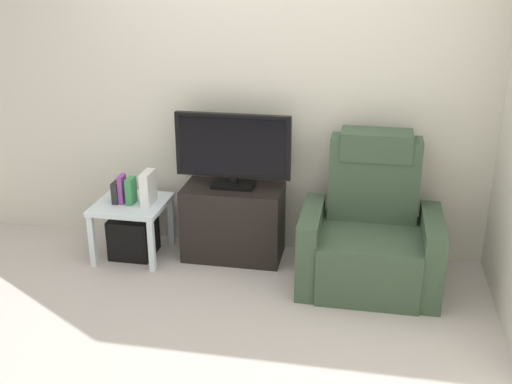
{
  "coord_description": "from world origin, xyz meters",
  "views": [
    {
      "loc": [
        0.92,
        -3.45,
        2.25
      ],
      "look_at": [
        0.18,
        0.5,
        0.7
      ],
      "focal_mm": 43.38,
      "sensor_mm": 36.0,
      "label": 1
    }
  ],
  "objects_px": {
    "book_middle": "(122,189)",
    "game_console": "(148,188)",
    "television": "(233,149)",
    "tv_stand": "(233,222)",
    "book_rightmost": "(131,191)",
    "side_table": "(132,210)",
    "book_leftmost": "(117,192)",
    "recliner_armchair": "(370,235)",
    "subwoofer_box": "(134,236)"
  },
  "relations": [
    {
      "from": "book_leftmost",
      "to": "book_middle",
      "type": "height_order",
      "value": "book_middle"
    },
    {
      "from": "television",
      "to": "book_leftmost",
      "type": "xyz_separation_m",
      "value": [
        -0.89,
        -0.16,
        -0.35
      ]
    },
    {
      "from": "tv_stand",
      "to": "book_middle",
      "type": "bearing_deg",
      "value": -170.56
    },
    {
      "from": "tv_stand",
      "to": "television",
      "type": "distance_m",
      "value": 0.59
    },
    {
      "from": "book_leftmost",
      "to": "game_console",
      "type": "bearing_deg",
      "value": 6.98
    },
    {
      "from": "television",
      "to": "book_middle",
      "type": "distance_m",
      "value": 0.92
    },
    {
      "from": "subwoofer_box",
      "to": "game_console",
      "type": "xyz_separation_m",
      "value": [
        0.15,
        0.01,
        0.41
      ]
    },
    {
      "from": "tv_stand",
      "to": "book_leftmost",
      "type": "distance_m",
      "value": 0.93
    },
    {
      "from": "television",
      "to": "book_leftmost",
      "type": "bearing_deg",
      "value": -169.85
    },
    {
      "from": "subwoofer_box",
      "to": "book_rightmost",
      "type": "distance_m",
      "value": 0.39
    },
    {
      "from": "game_console",
      "to": "book_middle",
      "type": "bearing_deg",
      "value": -171.48
    },
    {
      "from": "side_table",
      "to": "game_console",
      "type": "distance_m",
      "value": 0.25
    },
    {
      "from": "television",
      "to": "side_table",
      "type": "relative_size",
      "value": 1.63
    },
    {
      "from": "book_leftmost",
      "to": "book_middle",
      "type": "distance_m",
      "value": 0.05
    },
    {
      "from": "recliner_armchair",
      "to": "game_console",
      "type": "height_order",
      "value": "recliner_armchair"
    },
    {
      "from": "television",
      "to": "book_rightmost",
      "type": "relative_size",
      "value": 4.3
    },
    {
      "from": "book_leftmost",
      "to": "book_rightmost",
      "type": "distance_m",
      "value": 0.12
    },
    {
      "from": "book_leftmost",
      "to": "book_middle",
      "type": "xyz_separation_m",
      "value": [
        0.04,
        0.0,
        0.03
      ]
    },
    {
      "from": "book_leftmost",
      "to": "side_table",
      "type": "bearing_deg",
      "value": 11.31
    },
    {
      "from": "subwoofer_box",
      "to": "book_rightmost",
      "type": "height_order",
      "value": "book_rightmost"
    },
    {
      "from": "book_middle",
      "to": "game_console",
      "type": "height_order",
      "value": "game_console"
    },
    {
      "from": "book_middle",
      "to": "game_console",
      "type": "xyz_separation_m",
      "value": [
        0.2,
        0.03,
        0.02
      ]
    },
    {
      "from": "book_middle",
      "to": "book_rightmost",
      "type": "relative_size",
      "value": 1.09
    },
    {
      "from": "recliner_armchair",
      "to": "book_middle",
      "type": "xyz_separation_m",
      "value": [
        -1.9,
        0.08,
        0.19
      ]
    },
    {
      "from": "recliner_armchair",
      "to": "book_leftmost",
      "type": "xyz_separation_m",
      "value": [
        -1.94,
        0.08,
        0.16
      ]
    },
    {
      "from": "side_table",
      "to": "tv_stand",
      "type": "bearing_deg",
      "value": 8.67
    },
    {
      "from": "book_leftmost",
      "to": "game_console",
      "type": "relative_size",
      "value": 0.67
    },
    {
      "from": "side_table",
      "to": "book_rightmost",
      "type": "xyz_separation_m",
      "value": [
        0.02,
        -0.02,
        0.17
      ]
    },
    {
      "from": "game_console",
      "to": "book_leftmost",
      "type": "bearing_deg",
      "value": -173.02
    },
    {
      "from": "recliner_armchair",
      "to": "tv_stand",
      "type": "bearing_deg",
      "value": 169.07
    },
    {
      "from": "television",
      "to": "game_console",
      "type": "height_order",
      "value": "television"
    },
    {
      "from": "side_table",
      "to": "book_rightmost",
      "type": "bearing_deg",
      "value": -53.11
    },
    {
      "from": "game_console",
      "to": "subwoofer_box",
      "type": "bearing_deg",
      "value": -176.05
    },
    {
      "from": "subwoofer_box",
      "to": "book_leftmost",
      "type": "distance_m",
      "value": 0.39
    },
    {
      "from": "television",
      "to": "book_rightmost",
      "type": "height_order",
      "value": "television"
    },
    {
      "from": "side_table",
      "to": "book_middle",
      "type": "bearing_deg",
      "value": -160.06
    },
    {
      "from": "subwoofer_box",
      "to": "book_middle",
      "type": "relative_size",
      "value": 1.45
    },
    {
      "from": "tv_stand",
      "to": "book_leftmost",
      "type": "height_order",
      "value": "book_leftmost"
    },
    {
      "from": "television",
      "to": "book_leftmost",
      "type": "height_order",
      "value": "television"
    },
    {
      "from": "recliner_armchair",
      "to": "side_table",
      "type": "bearing_deg",
      "value": 177.64
    },
    {
      "from": "tv_stand",
      "to": "book_middle",
      "type": "relative_size",
      "value": 3.42
    },
    {
      "from": "tv_stand",
      "to": "subwoofer_box",
      "type": "relative_size",
      "value": 2.35
    },
    {
      "from": "game_console",
      "to": "tv_stand",
      "type": "bearing_deg",
      "value": 9.73
    },
    {
      "from": "television",
      "to": "game_console",
      "type": "relative_size",
      "value": 3.46
    },
    {
      "from": "tv_stand",
      "to": "book_rightmost",
      "type": "xyz_separation_m",
      "value": [
        -0.77,
        -0.14,
        0.26
      ]
    },
    {
      "from": "tv_stand",
      "to": "side_table",
      "type": "distance_m",
      "value": 0.8
    },
    {
      "from": "book_leftmost",
      "to": "recliner_armchair",
      "type": "bearing_deg",
      "value": -2.23
    },
    {
      "from": "book_leftmost",
      "to": "tv_stand",
      "type": "bearing_deg",
      "value": 8.97
    },
    {
      "from": "book_rightmost",
      "to": "side_table",
      "type": "bearing_deg",
      "value": 126.89
    },
    {
      "from": "television",
      "to": "book_middle",
      "type": "height_order",
      "value": "television"
    }
  ]
}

